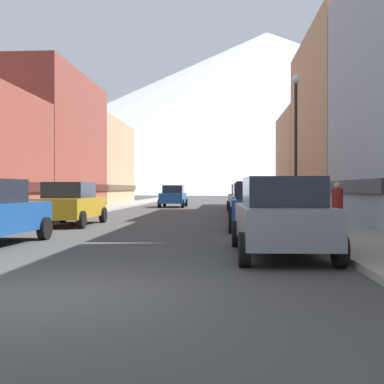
{
  "coord_description": "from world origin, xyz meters",
  "views": [
    {
      "loc": [
        2.52,
        -6.75,
        1.53
      ],
      "look_at": [
        0.42,
        25.22,
        1.29
      ],
      "focal_mm": 45.41,
      "sensor_mm": 36.0,
      "label": 1
    }
  ],
  "objects_px": {
    "car_left_1": "(71,204)",
    "car_right_3": "(244,198)",
    "streetlamp_right": "(296,126)",
    "car_right_0": "(281,216)",
    "pedestrian_0": "(337,208)",
    "car_right_2": "(250,201)",
    "car_right_1": "(259,205)",
    "car_driving_0": "(173,196)"
  },
  "relations": [
    {
      "from": "car_left_1",
      "to": "car_right_3",
      "type": "xyz_separation_m",
      "value": [
        7.6,
        12.07,
        0.0
      ]
    },
    {
      "from": "car_right_3",
      "to": "streetlamp_right",
      "type": "xyz_separation_m",
      "value": [
        1.55,
        -12.39,
        3.09
      ]
    },
    {
      "from": "car_right_0",
      "to": "car_right_3",
      "type": "bearing_deg",
      "value": 90.0
    },
    {
      "from": "car_right_0",
      "to": "pedestrian_0",
      "type": "height_order",
      "value": "car_right_0"
    },
    {
      "from": "car_right_2",
      "to": "car_right_1",
      "type": "bearing_deg",
      "value": -90.03
    },
    {
      "from": "car_left_1",
      "to": "car_right_1",
      "type": "distance_m",
      "value": 7.78
    },
    {
      "from": "car_left_1",
      "to": "car_driving_0",
      "type": "height_order",
      "value": "same"
    },
    {
      "from": "car_right_1",
      "to": "car_right_3",
      "type": "xyz_separation_m",
      "value": [
        0.0,
        13.76,
        0.0
      ]
    },
    {
      "from": "car_right_3",
      "to": "car_driving_0",
      "type": "bearing_deg",
      "value": 125.21
    },
    {
      "from": "car_right_2",
      "to": "car_right_3",
      "type": "height_order",
      "value": "same"
    },
    {
      "from": "car_right_1",
      "to": "car_left_1",
      "type": "bearing_deg",
      "value": 167.42
    },
    {
      "from": "car_right_1",
      "to": "car_right_2",
      "type": "bearing_deg",
      "value": 89.97
    },
    {
      "from": "car_left_1",
      "to": "car_right_0",
      "type": "relative_size",
      "value": 0.99
    },
    {
      "from": "car_right_3",
      "to": "streetlamp_right",
      "type": "distance_m",
      "value": 12.86
    },
    {
      "from": "car_left_1",
      "to": "car_driving_0",
      "type": "distance_m",
      "value": 19.84
    },
    {
      "from": "pedestrian_0",
      "to": "car_right_3",
      "type": "bearing_deg",
      "value": 98.97
    },
    {
      "from": "car_right_0",
      "to": "streetlamp_right",
      "type": "relative_size",
      "value": 0.76
    },
    {
      "from": "car_right_3",
      "to": "streetlamp_right",
      "type": "height_order",
      "value": "streetlamp_right"
    },
    {
      "from": "car_left_1",
      "to": "pedestrian_0",
      "type": "xyz_separation_m",
      "value": [
        10.05,
        -3.45,
        -0.02
      ]
    },
    {
      "from": "car_right_0",
      "to": "car_right_1",
      "type": "xyz_separation_m",
      "value": [
        -0.0,
        6.91,
        0.0
      ]
    },
    {
      "from": "car_driving_0",
      "to": "streetlamp_right",
      "type": "distance_m",
      "value": 21.44
    },
    {
      "from": "car_right_0",
      "to": "pedestrian_0",
      "type": "bearing_deg",
      "value": 64.58
    },
    {
      "from": "car_right_1",
      "to": "streetlamp_right",
      "type": "relative_size",
      "value": 0.77
    },
    {
      "from": "car_right_2",
      "to": "car_right_0",
      "type": "bearing_deg",
      "value": -90.0
    },
    {
      "from": "pedestrian_0",
      "to": "streetlamp_right",
      "type": "height_order",
      "value": "streetlamp_right"
    },
    {
      "from": "car_right_1",
      "to": "pedestrian_0",
      "type": "xyz_separation_m",
      "value": [
        2.45,
        -1.75,
        -0.02
      ]
    },
    {
      "from": "pedestrian_0",
      "to": "streetlamp_right",
      "type": "xyz_separation_m",
      "value": [
        -0.9,
        3.13,
        3.11
      ]
    },
    {
      "from": "car_driving_0",
      "to": "car_right_2",
      "type": "bearing_deg",
      "value": -70.5
    },
    {
      "from": "car_right_0",
      "to": "streetlamp_right",
      "type": "distance_m",
      "value": 8.97
    },
    {
      "from": "car_right_0",
      "to": "car_driving_0",
      "type": "relative_size",
      "value": 1.01
    },
    {
      "from": "streetlamp_right",
      "to": "car_driving_0",
      "type": "bearing_deg",
      "value": 109.12
    },
    {
      "from": "car_right_0",
      "to": "streetlamp_right",
      "type": "xyz_separation_m",
      "value": [
        1.55,
        8.28,
        3.09
      ]
    },
    {
      "from": "car_left_1",
      "to": "pedestrian_0",
      "type": "distance_m",
      "value": 10.63
    },
    {
      "from": "car_left_1",
      "to": "car_right_1",
      "type": "relative_size",
      "value": 0.98
    },
    {
      "from": "car_right_1",
      "to": "pedestrian_0",
      "type": "bearing_deg",
      "value": -35.56
    },
    {
      "from": "car_right_3",
      "to": "car_driving_0",
      "type": "height_order",
      "value": "same"
    },
    {
      "from": "car_left_1",
      "to": "car_right_1",
      "type": "xyz_separation_m",
      "value": [
        7.6,
        -1.7,
        0.0
      ]
    },
    {
      "from": "pedestrian_0",
      "to": "car_right_0",
      "type": "bearing_deg",
      "value": -115.42
    },
    {
      "from": "car_right_2",
      "to": "car_left_1",
      "type": "bearing_deg",
      "value": -149.54
    },
    {
      "from": "car_right_2",
      "to": "car_driving_0",
      "type": "relative_size",
      "value": 1.0
    },
    {
      "from": "car_right_2",
      "to": "car_driving_0",
      "type": "xyz_separation_m",
      "value": [
        -5.4,
        15.25,
        0.0
      ]
    },
    {
      "from": "car_driving_0",
      "to": "streetlamp_right",
      "type": "height_order",
      "value": "streetlamp_right"
    }
  ]
}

